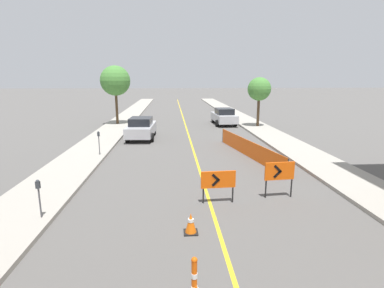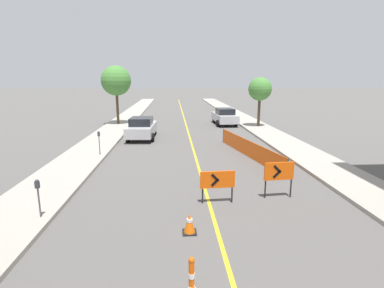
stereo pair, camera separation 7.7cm
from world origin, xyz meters
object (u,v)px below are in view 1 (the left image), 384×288
Objects in this scene: delineator_post_rear at (194,288)px; arrow_barricade_primary at (218,181)px; parking_meter_near_curb at (39,191)px; street_tree_left_near at (115,81)px; street_tree_right_near at (259,89)px; traffic_cone_fifth at (191,223)px; parked_car_curb_mid at (224,116)px; arrow_barricade_secondary at (280,172)px; parking_meter_far_curb at (99,138)px; parked_car_curb_near at (141,128)px.

arrow_barricade_primary is at bearing 76.24° from delineator_post_rear.
arrow_barricade_primary is at bearing 10.65° from parking_meter_near_curb.
street_tree_left_near reaches higher than street_tree_right_near.
parked_car_curb_mid is (4.56, 20.58, 0.50)m from traffic_cone_fifth.
parking_meter_near_curb reaches higher than traffic_cone_fifth.
parking_meter_near_curb is at bearing -175.29° from arrow_barricade_secondary.
delineator_post_rear is at bearing -69.33° from parking_meter_far_curb.
street_tree_left_near is (-5.66, 20.88, 3.86)m from traffic_cone_fifth.
traffic_cone_fifth is 0.49× the size of arrow_barricade_primary.
parked_car_curb_near is (-2.62, 17.14, 0.30)m from delineator_post_rear.
delineator_post_rear is 0.94× the size of parking_meter_near_curb.
parked_car_curb_near is at bearing 98.68° from delineator_post_rear.
street_tree_left_near is at bearing 103.05° from delineator_post_rear.
arrow_barricade_secondary is 20.82m from street_tree_left_near.
arrow_barricade_secondary is 0.31× the size of parked_car_curb_near.
parking_meter_near_curb reaches higher than arrow_barricade_primary.
street_tree_right_near reaches higher than parking_meter_near_curb.
delineator_post_rear is 0.26× the size of parked_car_curb_near.
parked_car_curb_near is at bearing -141.89° from parked_car_curb_mid.
parked_car_curb_mid is 10.76m from street_tree_left_near.
parked_car_curb_mid reaches higher than parking_meter_near_curb.
parking_meter_far_curb is at bearing -106.29° from parked_car_curb_near.
parked_car_curb_near is (-3.86, 12.07, -0.03)m from arrow_barricade_primary.
delineator_post_rear is 0.92× the size of arrow_barricade_primary.
street_tree_right_near is at bearing 70.96° from delineator_post_rear.
street_tree_right_near is (11.90, 17.53, 2.41)m from parking_meter_near_curb.
street_tree_right_near is at bearing 65.92° from arrow_barricade_primary.
street_tree_left_near is 13.19m from street_tree_right_near.
arrow_barricade_primary is 8.86m from parking_meter_far_curb.
parking_meter_near_curb is (-4.60, 1.01, 0.72)m from traffic_cone_fifth.
delineator_post_rear is (-0.13, -2.99, 0.20)m from traffic_cone_fifth.
street_tree_left_near reaches higher than arrow_barricade_secondary.
traffic_cone_fifth is at bearing -74.83° from street_tree_left_near.
parked_car_curb_near is at bearing 104.26° from arrow_barricade_primary.
street_tree_right_near is (3.85, 16.11, 2.46)m from arrow_barricade_secondary.
street_tree_right_near is (7.43, 21.52, 2.93)m from delineator_post_rear.
street_tree_right_near reaches higher than traffic_cone_fifth.
traffic_cone_fifth is 3.00m from delineator_post_rear.
parking_meter_near_curb is 7.85m from parking_meter_far_curb.
parked_car_curb_near is 0.81× the size of street_tree_left_near.
traffic_cone_fifth is at bearing -62.57° from parking_meter_far_curb.
parked_car_curb_near reaches higher than delineator_post_rear.
parking_meter_near_curb is (-9.16, -19.57, 0.22)m from parked_car_curb_mid.
traffic_cone_fifth is at bearing -150.20° from arrow_barricade_secondary.
parking_meter_near_curb is at bearing -86.94° from street_tree_left_near.
arrow_barricade_secondary is (2.34, 0.34, 0.14)m from arrow_barricade_primary.
arrow_barricade_secondary reaches higher than delineator_post_rear.
parking_meter_near_curb reaches higher than arrow_barricade_secondary.
arrow_barricade_primary is 0.91× the size of arrow_barricade_secondary.
delineator_post_rear is 6.02m from parking_meter_near_curb.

